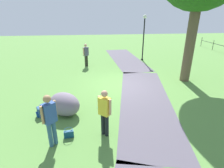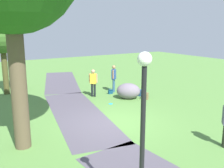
% 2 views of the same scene
% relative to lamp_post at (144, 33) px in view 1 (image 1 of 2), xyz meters
% --- Properties ---
extents(ground_plane, '(48.00, 48.00, 0.00)m').
position_rel_lamp_post_xyz_m(ground_plane, '(5.35, -2.65, -2.26)').
color(ground_plane, '#55853E').
extents(footpath_segment_near, '(8.14, 2.86, 0.01)m').
position_rel_lamp_post_xyz_m(footpath_segment_near, '(-0.66, -1.36, -2.26)').
color(footpath_segment_near, '#504A56').
rests_on(footpath_segment_near, ground).
extents(footpath_segment_mid, '(8.29, 3.82, 0.01)m').
position_rel_lamp_post_xyz_m(footpath_segment_mid, '(7.25, -1.86, -2.26)').
color(footpath_segment_mid, '#504A56').
rests_on(footpath_segment_mid, ground).
extents(lamp_post, '(0.28, 0.28, 3.67)m').
position_rel_lamp_post_xyz_m(lamp_post, '(0.00, 0.00, 0.00)').
color(lamp_post, black).
rests_on(lamp_post, ground).
extents(lawn_boulder, '(1.63, 1.68, 0.92)m').
position_rel_lamp_post_xyz_m(lawn_boulder, '(8.16, -5.48, -1.80)').
color(lawn_boulder, slate).
rests_on(lawn_boulder, ground).
extents(woman_with_handbag, '(0.43, 0.42, 1.73)m').
position_rel_lamp_post_xyz_m(woman_with_handbag, '(9.97, -5.61, -1.26)').
color(woman_with_handbag, '#315876').
rests_on(woman_with_handbag, ground).
extents(man_near_boulder, '(0.42, 0.43, 1.64)m').
position_rel_lamp_post_xyz_m(man_near_boulder, '(9.65, -3.97, -1.31)').
color(man_near_boulder, black).
rests_on(man_near_boulder, ground).
extents(passerby_on_path, '(0.42, 0.42, 1.70)m').
position_rel_lamp_post_xyz_m(passerby_on_path, '(1.33, -4.74, -1.27)').
color(passerby_on_path, '#2A2D22').
rests_on(passerby_on_path, ground).
extents(handbag_on_grass, '(0.31, 0.33, 0.31)m').
position_rel_lamp_post_xyz_m(handbag_on_grass, '(9.66, -5.17, -2.12)').
color(handbag_on_grass, navy).
rests_on(handbag_on_grass, ground).
extents(backpack_by_boulder, '(0.34, 0.34, 0.40)m').
position_rel_lamp_post_xyz_m(backpack_by_boulder, '(8.23, -6.44, -2.07)').
color(backpack_by_boulder, navy).
rests_on(backpack_by_boulder, ground).
extents(spare_backpack_on_lawn, '(0.34, 0.34, 0.40)m').
position_rel_lamp_post_xyz_m(spare_backpack_on_lawn, '(7.52, -6.25, -2.07)').
color(spare_backpack_on_lawn, olive).
rests_on(spare_backpack_on_lawn, ground).
extents(frisbee_on_grass, '(0.23, 0.23, 0.02)m').
position_rel_lamp_post_xyz_m(frisbee_on_grass, '(7.79, -4.04, -2.25)').
color(frisbee_on_grass, '#26A6D5').
rests_on(frisbee_on_grass, ground).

